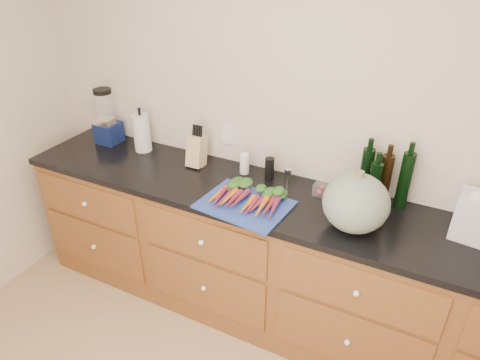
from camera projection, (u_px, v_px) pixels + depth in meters
The scene contains 14 objects.
wall_back at pixel (320, 124), 2.51m from camera, with size 4.10×0.05×2.60m, color beige.
cabinets at pixel (291, 268), 2.68m from camera, with size 3.60×0.64×0.90m.
countertop at pixel (296, 206), 2.45m from camera, with size 3.64×0.62×0.04m, color black.
cutting_board at pixel (245, 205), 2.41m from camera, with size 0.49×0.37×0.01m, color navy.
carrots at pixel (248, 197), 2.42m from camera, with size 0.39×0.28×0.05m.
squash at pixel (356, 203), 2.15m from camera, with size 0.34×0.34×0.30m, color slate.
blender_appliance at pixel (106, 119), 3.06m from camera, with size 0.16×0.16×0.40m.
paper_towel at pixel (142, 133), 2.96m from camera, with size 0.12×0.12×0.26m, color silver.
knife_block at pixel (197, 151), 2.78m from camera, with size 0.10×0.10×0.20m, color tan.
grinder_salt at pixel (244, 164), 2.70m from camera, with size 0.06×0.06×0.13m, color white.
grinder_pepper at pixel (269, 169), 2.63m from camera, with size 0.06×0.06×0.14m, color black.
canister_chrome at pixel (288, 176), 2.60m from camera, with size 0.04×0.04×0.10m, color silver.
tomato_box at pixel (327, 189), 2.50m from camera, with size 0.15×0.12×0.07m, color white.
bottles at pixel (383, 180), 2.36m from camera, with size 0.28×0.14×0.33m.
Camera 1 is at (0.63, -0.67, 2.27)m, focal length 32.00 mm.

